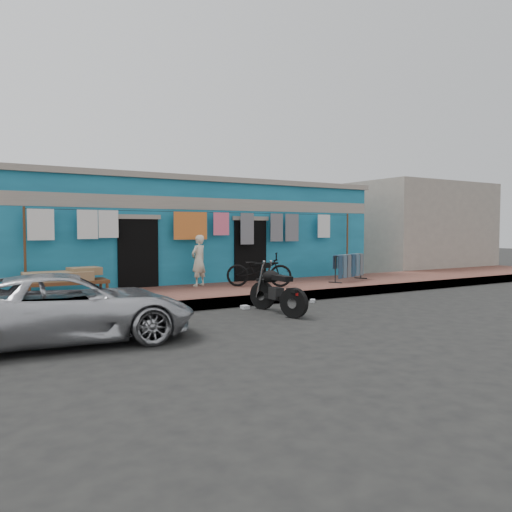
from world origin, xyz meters
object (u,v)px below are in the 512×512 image
(charpoy, at_px, (67,283))
(bicycle, at_px, (259,266))
(seated_person, at_px, (199,260))
(car, at_px, (68,307))
(jeans_rack, at_px, (349,267))
(motorcycle, at_px, (277,289))

(charpoy, bearing_deg, bicycle, -6.80)
(seated_person, bearing_deg, car, 20.48)
(car, distance_m, charpoy, 3.89)
(car, relative_size, jeans_rack, 2.34)
(seated_person, height_order, charpoy, seated_person)
(bicycle, bearing_deg, car, 156.30)
(car, distance_m, motorcycle, 4.44)
(car, bearing_deg, motorcycle, -76.48)
(seated_person, xyz_separation_m, jeans_rack, (4.51, -1.08, -0.29))
(seated_person, distance_m, charpoy, 3.59)
(charpoy, height_order, jeans_rack, jeans_rack)
(bicycle, height_order, charpoy, bicycle)
(charpoy, bearing_deg, seated_person, 6.90)
(car, height_order, jeans_rack, car)
(seated_person, height_order, jeans_rack, seated_person)
(bicycle, distance_m, charpoy, 4.92)
(jeans_rack, bearing_deg, motorcycle, -149.18)
(bicycle, xyz_separation_m, motorcycle, (-1.18, -2.67, -0.29))
(charpoy, xyz_separation_m, jeans_rack, (8.05, -0.65, 0.10))
(car, relative_size, seated_person, 2.89)
(seated_person, distance_m, motorcycle, 3.70)
(bicycle, relative_size, motorcycle, 1.05)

